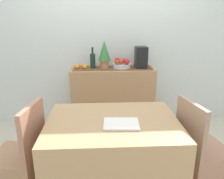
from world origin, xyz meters
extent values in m
cube|color=beige|center=(0.00, 0.00, -0.01)|extent=(6.40, 6.40, 0.02)
cube|color=silver|center=(0.00, 1.18, 1.35)|extent=(6.40, 0.06, 2.70)
cube|color=tan|center=(0.06, 0.92, 0.44)|extent=(1.15, 0.42, 0.88)
cube|color=brown|center=(0.06, 0.92, 0.88)|extent=(1.08, 0.32, 0.01)
cylinder|color=silver|center=(0.18, 0.92, 0.92)|extent=(0.26, 0.26, 0.06)
sphere|color=#B13A24|center=(0.17, 0.89, 0.98)|extent=(0.06, 0.06, 0.06)
sphere|color=#AD3929|center=(0.23, 0.97, 0.98)|extent=(0.07, 0.07, 0.07)
sphere|color=red|center=(0.13, 0.98, 0.98)|extent=(0.07, 0.07, 0.07)
sphere|color=red|center=(0.25, 0.86, 0.98)|extent=(0.08, 0.08, 0.08)
sphere|color=#AE3F20|center=(0.11, 0.87, 0.98)|extent=(0.07, 0.07, 0.07)
cylinder|color=#153026|center=(-0.21, 0.92, 0.98)|extent=(0.07, 0.07, 0.20)
cylinder|color=#153026|center=(-0.21, 0.92, 1.13)|extent=(0.03, 0.03, 0.09)
cube|color=black|center=(0.45, 0.92, 1.03)|extent=(0.16, 0.18, 0.29)
cylinder|color=#BE7853|center=(-0.05, 0.92, 0.93)|extent=(0.12, 0.12, 0.11)
cone|color=#397741|center=(-0.05, 0.92, 1.13)|extent=(0.17, 0.17, 0.27)
sphere|color=orange|center=(-0.43, 0.89, 0.92)|extent=(0.07, 0.07, 0.07)
sphere|color=orange|center=(-0.32, 0.88, 0.92)|extent=(0.07, 0.07, 0.07)
cube|color=tan|center=(-0.02, -0.44, 0.37)|extent=(1.10, 0.81, 0.74)
cube|color=white|center=(0.04, -0.52, 0.75)|extent=(0.29, 0.23, 0.02)
cube|color=#AA7D5A|center=(-0.85, -0.44, 0.23)|extent=(0.46, 0.46, 0.45)
cube|color=#AF785E|center=(-0.67, -0.47, 0.68)|extent=(0.11, 0.40, 0.45)
cube|color=tan|center=(0.81, -0.44, 0.23)|extent=(0.47, 0.47, 0.45)
cube|color=tan|center=(0.63, -0.47, 0.68)|extent=(0.12, 0.40, 0.45)
camera|label=1|loc=(-0.12, -2.14, 1.56)|focal=36.23mm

